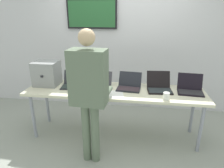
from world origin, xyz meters
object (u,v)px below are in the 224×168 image
(laptop_station_2, at_px, (129,85))
(laptop_station_3, at_px, (159,86))
(equipment_box, at_px, (47,73))
(laptop_station_0, at_px, (72,83))
(workbench, at_px, (115,93))
(laptop_station_4, at_px, (190,88))
(coffee_mug, at_px, (166,96))
(person, at_px, (89,87))
(laptop_station_1, at_px, (100,84))

(laptop_station_2, bearing_deg, laptop_station_3, 0.58)
(equipment_box, distance_m, laptop_station_0, 0.45)
(workbench, relative_size, laptop_station_2, 7.09)
(equipment_box, relative_size, laptop_station_0, 1.08)
(workbench, height_order, equipment_box, equipment_box)
(laptop_station_4, relative_size, coffee_mug, 3.89)
(laptop_station_3, bearing_deg, person, -141.58)
(person, distance_m, coffee_mug, 1.07)
(laptop_station_2, bearing_deg, laptop_station_1, -179.45)
(equipment_box, bearing_deg, laptop_station_1, 0.49)
(workbench, xyz_separation_m, laptop_station_4, (1.12, 0.08, 0.11))
(laptop_station_1, relative_size, laptop_station_3, 0.81)
(laptop_station_1, bearing_deg, laptop_station_3, 0.57)
(laptop_station_1, distance_m, laptop_station_2, 0.45)
(laptop_station_0, bearing_deg, laptop_station_3, 1.61)
(person, bearing_deg, laptop_station_3, 38.42)
(laptop_station_2, bearing_deg, coffee_mug, -33.18)
(laptop_station_1, xyz_separation_m, person, (0.00, -0.71, 0.22))
(laptop_station_1, bearing_deg, laptop_station_4, -0.52)
(laptop_station_2, distance_m, person, 0.87)
(equipment_box, relative_size, laptop_station_4, 1.00)
(laptop_station_3, bearing_deg, equipment_box, -179.47)
(workbench, distance_m, person, 0.74)
(person, bearing_deg, laptop_station_0, 123.60)
(equipment_box, xyz_separation_m, laptop_station_2, (1.33, 0.01, -0.14))
(coffee_mug, bearing_deg, person, -159.18)
(laptop_station_0, bearing_deg, coffee_mug, -12.26)
(coffee_mug, bearing_deg, laptop_station_1, 160.86)
(equipment_box, distance_m, laptop_station_2, 1.34)
(workbench, distance_m, laptop_station_3, 0.69)
(laptop_station_1, height_order, laptop_station_2, laptop_station_2)
(laptop_station_0, bearing_deg, laptop_station_1, 3.74)
(equipment_box, distance_m, laptop_station_1, 0.89)
(laptop_station_1, relative_size, coffee_mug, 3.38)
(laptop_station_3, distance_m, coffee_mug, 0.36)
(equipment_box, height_order, person, person)
(laptop_station_1, bearing_deg, equipment_box, -179.51)
(laptop_station_2, bearing_deg, laptop_station_4, -1.05)
(laptop_station_1, bearing_deg, laptop_station_0, -176.26)
(workbench, bearing_deg, laptop_station_1, 159.28)
(workbench, height_order, laptop_station_2, laptop_station_2)
(equipment_box, xyz_separation_m, laptop_station_0, (0.43, -0.02, -0.14))
(equipment_box, relative_size, coffee_mug, 3.88)
(laptop_station_0, xyz_separation_m, laptop_station_4, (1.81, 0.02, 0.00))
(workbench, relative_size, laptop_station_1, 8.11)
(laptop_station_2, relative_size, laptop_station_4, 0.99)
(laptop_station_3, height_order, laptop_station_4, laptop_station_4)
(equipment_box, bearing_deg, laptop_station_3, 0.53)
(coffee_mug, bearing_deg, laptop_station_0, 167.74)
(laptop_station_0, height_order, person, person)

